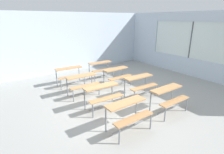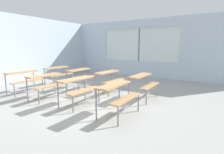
# 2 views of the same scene
# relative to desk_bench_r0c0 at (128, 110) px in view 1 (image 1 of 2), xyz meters

# --- Properties ---
(ground) EXTENTS (10.00, 9.00, 0.05)m
(ground) POSITION_rel_desk_bench_r0c0_xyz_m (0.42, 1.34, -0.59)
(ground) COLOR #9E9E99
(wall_back) EXTENTS (10.00, 0.12, 3.00)m
(wall_back) POSITION_rel_desk_bench_r0c0_xyz_m (0.42, 5.84, 0.94)
(wall_back) COLOR silver
(wall_back) RESTS_ON ground
(wall_right) EXTENTS (0.12, 9.00, 3.00)m
(wall_right) POSITION_rel_desk_bench_r0c0_xyz_m (5.42, 1.21, 0.88)
(wall_right) COLOR silver
(wall_right) RESTS_ON ground
(desk_bench_r0c0) EXTENTS (1.10, 0.59, 0.74)m
(desk_bench_r0c0) POSITION_rel_desk_bench_r0c0_xyz_m (0.00, 0.00, 0.00)
(desk_bench_r0c0) COLOR tan
(desk_bench_r0c0) RESTS_ON ground
(desk_bench_r0c1) EXTENTS (1.10, 0.60, 0.74)m
(desk_bench_r0c1) POSITION_rel_desk_bench_r0c0_xyz_m (1.57, 0.00, 0.00)
(desk_bench_r0c1) COLOR tan
(desk_bench_r0c1) RESTS_ON ground
(desk_bench_r1c0) EXTENTS (1.13, 0.64, 0.74)m
(desk_bench_r1c0) POSITION_rel_desk_bench_r0c0_xyz_m (0.07, 1.28, 0.00)
(desk_bench_r1c0) COLOR tan
(desk_bench_r1c0) RESTS_ON ground
(desk_bench_r1c1) EXTENTS (1.12, 0.64, 0.74)m
(desk_bench_r1c1) POSITION_rel_desk_bench_r0c0_xyz_m (1.64, 1.28, 0.00)
(desk_bench_r1c1) COLOR tan
(desk_bench_r1c1) RESTS_ON ground
(desk_bench_r2c0) EXTENTS (1.11, 0.61, 0.74)m
(desk_bench_r2c0) POSITION_rel_desk_bench_r0c0_xyz_m (0.01, 2.55, 0.00)
(desk_bench_r2c0) COLOR tan
(desk_bench_r2c0) RESTS_ON ground
(desk_bench_r2c1) EXTENTS (1.12, 0.63, 0.74)m
(desk_bench_r2c1) POSITION_rel_desk_bench_r0c0_xyz_m (1.59, 2.57, 0.00)
(desk_bench_r2c1) COLOR tan
(desk_bench_r2c1) RESTS_ON ground
(desk_bench_r3c0) EXTENTS (1.13, 0.64, 0.74)m
(desk_bench_r3c0) POSITION_rel_desk_bench_r0c0_xyz_m (0.04, 3.79, 0.00)
(desk_bench_r3c0) COLOR tan
(desk_bench_r3c0) RESTS_ON ground
(desk_bench_r3c1) EXTENTS (1.13, 0.64, 0.74)m
(desk_bench_r3c1) POSITION_rel_desk_bench_r0c0_xyz_m (1.60, 3.85, 0.00)
(desk_bench_r3c1) COLOR tan
(desk_bench_r3c1) RESTS_ON ground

